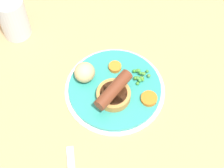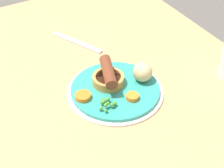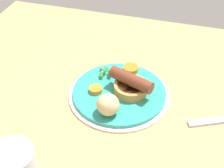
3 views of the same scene
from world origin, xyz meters
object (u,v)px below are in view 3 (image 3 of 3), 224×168
Objects in this scene: pea_pile at (107,72)px; carrot_slice_5 at (131,69)px; sausage_pudding at (131,85)px; dinner_plate at (119,93)px; carrot_slice_0 at (96,89)px; potato_chunk_0 at (108,105)px.

pea_pile reaches higher than carrot_slice_5.
pea_pile is at bearing -12.38° from sausage_pudding.
carrot_slice_5 reaches higher than dinner_plate.
carrot_slice_0 is at bearing -160.74° from dinner_plate.
carrot_slice_0 is at bearing -120.62° from carrot_slice_5.
sausage_pudding reaches higher than pea_pile.
carrot_slice_5 is at bearing 85.04° from dinner_plate.
dinner_plate is 2.18× the size of sausage_pudding.
sausage_pudding is 2.21× the size of potato_chunk_0.
carrot_slice_5 is (-1.95, 8.20, -1.56)cm from sausage_pudding.
carrot_slice_0 and carrot_slice_5 have the same top height.
pea_pile is at bearing 107.54° from potato_chunk_0.
dinner_plate is at bearing -94.96° from carrot_slice_5.
pea_pile is (-7.24, 4.61, -1.21)cm from sausage_pudding.
potato_chunk_0 reaches higher than dinner_plate.
potato_chunk_0 reaches higher than carrot_slice_5.
dinner_plate is 4.81× the size of potato_chunk_0.
carrot_slice_0 is (-8.11, -2.21, -1.56)cm from sausage_pudding.
sausage_pudding is at bearing -76.64° from carrot_slice_5.
potato_chunk_0 is at bearing -51.05° from carrot_slice_0.
sausage_pudding reaches higher than carrot_slice_0.
carrot_slice_5 is (0.74, 8.51, 1.40)cm from dinner_plate.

